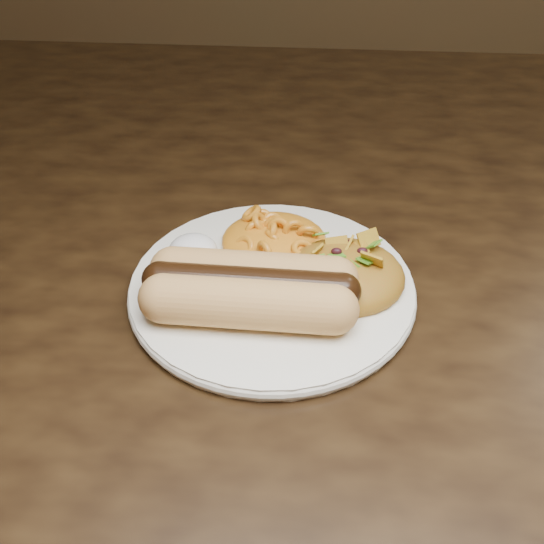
{
  "coord_description": "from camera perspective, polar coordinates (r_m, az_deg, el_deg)",
  "views": [
    {
      "loc": [
        -0.09,
        -0.53,
        1.09
      ],
      "look_at": [
        -0.12,
        -0.13,
        0.77
      ],
      "focal_mm": 42.0,
      "sensor_mm": 36.0,
      "label": 1
    }
  ],
  "objects": [
    {
      "name": "plate",
      "position": [
        0.52,
        0.0,
        -1.37
      ],
      "size": [
        0.27,
        0.27,
        0.01
      ],
      "primitive_type": "cylinder",
      "rotation": [
        0.0,
        0.0,
        0.19
      ],
      "color": "white",
      "rests_on": "table"
    },
    {
      "name": "hotdog",
      "position": [
        0.48,
        -1.95,
        -1.47
      ],
      "size": [
        0.14,
        0.07,
        0.04
      ],
      "rotation": [
        0.0,
        0.0,
        -0.02
      ],
      "color": "tan",
      "rests_on": "plate"
    },
    {
      "name": "table",
      "position": [
        0.69,
        10.68,
        -1.07
      ],
      "size": [
        1.6,
        0.9,
        0.75
      ],
      "color": "#30200E",
      "rests_on": "floor"
    },
    {
      "name": "fork",
      "position": [
        0.49,
        -2.1,
        -5.76
      ],
      "size": [
        0.05,
        0.12,
        0.0
      ],
      "primitive_type": "cube",
      "rotation": [
        0.0,
        0.0,
        -0.25
      ],
      "color": "white",
      "rests_on": "table"
    },
    {
      "name": "mac_and_cheese",
      "position": [
        0.55,
        0.22,
        3.97
      ],
      "size": [
        0.12,
        0.11,
        0.04
      ],
      "primitive_type": "ellipsoid",
      "rotation": [
        0.0,
        0.0,
        0.34
      ],
      "color": "gold",
      "rests_on": "plate"
    },
    {
      "name": "taco_salad",
      "position": [
        0.51,
        6.64,
        0.56
      ],
      "size": [
        0.1,
        0.09,
        0.04
      ],
      "rotation": [
        0.0,
        0.0,
        0.33
      ],
      "color": "#B7370F",
      "rests_on": "plate"
    },
    {
      "name": "sour_cream",
      "position": [
        0.54,
        -7.15,
        2.26
      ],
      "size": [
        0.05,
        0.05,
        0.03
      ],
      "primitive_type": "ellipsoid",
      "rotation": [
        0.0,
        0.0,
        -0.25
      ],
      "color": "white",
      "rests_on": "plate"
    }
  ]
}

